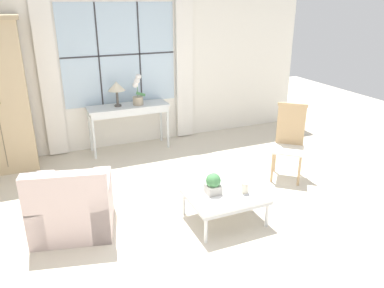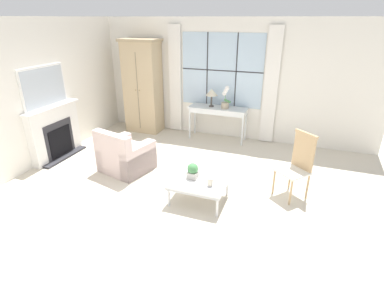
% 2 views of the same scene
% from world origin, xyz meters
% --- Properties ---
extents(ground_plane, '(14.00, 14.00, 0.00)m').
position_xyz_m(ground_plane, '(0.00, 0.00, 0.00)').
color(ground_plane, beige).
extents(wall_back_windowed, '(7.20, 0.14, 2.80)m').
position_xyz_m(wall_back_windowed, '(0.00, 3.02, 1.40)').
color(wall_back_windowed, white).
rests_on(wall_back_windowed, ground_plane).
extents(console_table, '(1.38, 0.46, 0.81)m').
position_xyz_m(console_table, '(0.02, 2.71, 0.72)').
color(console_table, silver).
rests_on(console_table, ground_plane).
extents(table_lamp, '(0.29, 0.29, 0.43)m').
position_xyz_m(table_lamp, '(-0.15, 2.72, 1.14)').
color(table_lamp, '#4C4742').
rests_on(table_lamp, console_table).
extents(potted_orchid, '(0.23, 0.18, 0.53)m').
position_xyz_m(potted_orchid, '(0.20, 2.69, 1.01)').
color(potted_orchid, tan).
rests_on(potted_orchid, console_table).
extents(armchair_upholstered, '(1.03, 0.99, 0.86)m').
position_xyz_m(armchair_upholstered, '(-1.21, 0.51, 0.29)').
color(armchair_upholstered, beige).
rests_on(armchair_upholstered, ground_plane).
extents(side_chair_wooden, '(0.62, 0.62, 1.11)m').
position_xyz_m(side_chair_wooden, '(1.94, 0.73, 0.61)').
color(side_chair_wooden, white).
rests_on(side_chair_wooden, ground_plane).
extents(coffee_table, '(0.89, 0.74, 0.37)m').
position_xyz_m(coffee_table, '(0.48, -0.00, 0.33)').
color(coffee_table, silver).
rests_on(coffee_table, ground_plane).
extents(potted_plant_small, '(0.18, 0.18, 0.26)m').
position_xyz_m(potted_plant_small, '(0.35, 0.05, 0.50)').
color(potted_plant_small, '#BCB7AD').
rests_on(potted_plant_small, coffee_table).
extents(pillar_candle, '(0.11, 0.11, 0.15)m').
position_xyz_m(pillar_candle, '(0.70, -0.09, 0.43)').
color(pillar_candle, silver).
rests_on(pillar_candle, coffee_table).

